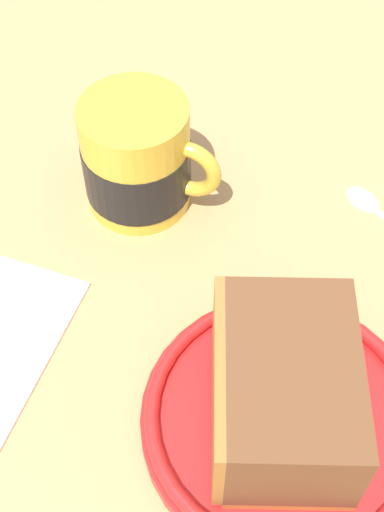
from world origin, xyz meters
TOP-DOWN VIEW (x-y plane):
  - ground_plane at (0.00, 0.00)cm, footprint 147.02×147.02cm
  - small_plate at (-5.26, 2.77)cm, footprint 17.52×17.52cm
  - cake_slice at (-4.98, 2.76)cm, footprint 8.68×11.66cm
  - tea_mug at (3.66, -16.47)cm, footprint 10.25×8.07cm

SIDE VIEW (x-z plane):
  - ground_plane at x=0.00cm, z-range -2.76..0.00cm
  - small_plate at x=-5.26cm, z-range -0.01..1.98cm
  - tea_mug at x=3.66cm, z-range -0.29..8.72cm
  - cake_slice at x=-4.98cm, z-range 1.10..8.01cm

